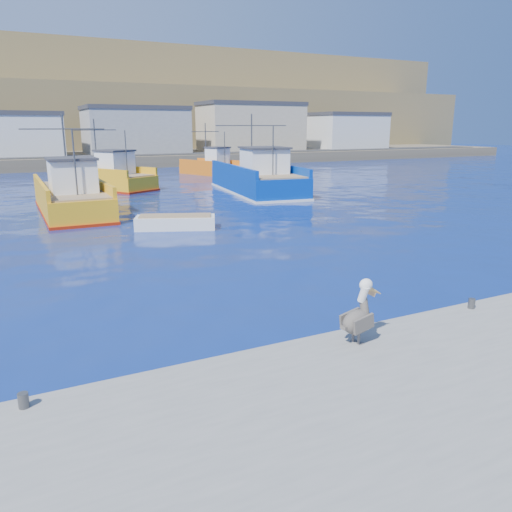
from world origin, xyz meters
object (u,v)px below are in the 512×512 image
at_px(trawler_blue, 258,179).
at_px(pelican, 359,316).
at_px(boat_orange, 212,166).
at_px(skiff_mid, 176,223).
at_px(skiff_far, 275,177).
at_px(trawler_yellow_a, 72,197).
at_px(trawler_yellow_b, 107,178).

height_order(trawler_blue, pelican, trawler_blue).
relative_size(boat_orange, pelican, 5.44).
distance_m(skiff_mid, pelican, 18.07).
bearing_deg(skiff_far, skiff_mid, -130.02).
distance_m(trawler_yellow_a, trawler_yellow_b, 13.76).
relative_size(trawler_yellow_b, trawler_blue, 0.78).
bearing_deg(pelican, skiff_mid, 86.79).
height_order(trawler_yellow_a, pelican, trawler_yellow_a).
bearing_deg(boat_orange, pelican, -107.48).
bearing_deg(trawler_yellow_b, skiff_far, 2.23).
xyz_separation_m(trawler_yellow_b, trawler_blue, (11.38, -8.75, 0.17)).
distance_m(trawler_blue, pelican, 32.87).
distance_m(trawler_blue, boat_orange, 17.44).
bearing_deg(pelican, trawler_yellow_b, 88.42).
bearing_deg(skiff_mid, skiff_far, 49.98).
relative_size(trawler_yellow_b, skiff_far, 2.64).
height_order(trawler_yellow_a, trawler_blue, trawler_blue).
relative_size(trawler_yellow_a, pelican, 7.34).
bearing_deg(trawler_yellow_b, skiff_mid, -90.20).
distance_m(trawler_yellow_b, trawler_blue, 14.36).
distance_m(trawler_yellow_b, skiff_far, 18.30).
xyz_separation_m(trawler_blue, boat_orange, (2.55, 17.26, -0.15)).
bearing_deg(trawler_blue, skiff_mid, -132.76).
relative_size(trawler_blue, boat_orange, 1.62).
distance_m(trawler_yellow_a, skiff_mid, 9.42).
distance_m(skiff_mid, skiff_far, 28.52).
height_order(trawler_yellow_a, trawler_yellow_b, trawler_yellow_a).
xyz_separation_m(trawler_yellow_b, pelican, (-1.08, -39.16, 0.19)).
relative_size(trawler_yellow_b, boat_orange, 1.26).
relative_size(skiff_far, pelican, 2.59).
xyz_separation_m(trawler_yellow_a, pelican, (3.58, -26.21, 0.12)).
bearing_deg(boat_orange, trawler_yellow_b, -148.58).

